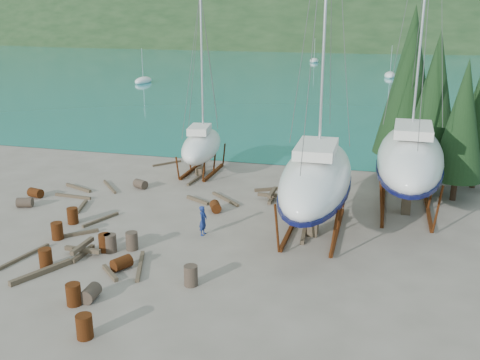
% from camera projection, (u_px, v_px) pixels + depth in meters
% --- Properties ---
extents(ground, '(600.00, 600.00, 0.00)m').
position_uv_depth(ground, '(178.00, 239.00, 26.96)').
color(ground, '#6A5F54').
rests_on(ground, ground).
extents(bay_water, '(700.00, 700.00, 0.00)m').
position_uv_depth(bay_water, '(374.00, 35.00, 317.51)').
color(bay_water, teal).
rests_on(bay_water, ground).
extents(far_hill, '(800.00, 360.00, 110.00)m').
position_uv_depth(far_hill, '(374.00, 35.00, 322.12)').
color(far_hill, black).
rests_on(far_hill, ground).
extents(far_house_left, '(6.60, 5.60, 5.60)m').
position_uv_depth(far_house_left, '(213.00, 37.00, 216.45)').
color(far_house_left, beige).
rests_on(far_house_left, ground).
extents(far_house_center, '(6.60, 5.60, 5.60)m').
position_uv_depth(far_house_center, '(311.00, 38.00, 206.39)').
color(far_house_center, beige).
rests_on(far_house_center, ground).
extents(far_house_right, '(6.60, 5.60, 5.60)m').
position_uv_depth(far_house_right, '(449.00, 39.00, 193.81)').
color(far_house_right, beige).
rests_on(far_house_right, ground).
extents(cypress_near_right, '(3.60, 3.60, 10.00)m').
position_uv_depth(cypress_near_right, '(434.00, 100.00, 33.19)').
color(cypress_near_right, black).
rests_on(cypress_near_right, ground).
extents(cypress_mid_right, '(3.06, 3.06, 8.50)m').
position_uv_depth(cypress_mid_right, '(462.00, 120.00, 31.22)').
color(cypress_mid_right, black).
rests_on(cypress_mid_right, ground).
extents(cypress_back_left, '(4.14, 4.14, 11.50)m').
position_uv_depth(cypress_back_left, '(409.00, 81.00, 35.16)').
color(cypress_back_left, black).
rests_on(cypress_back_left, ground).
extents(moored_boat_left, '(2.00, 5.00, 6.05)m').
position_uv_depth(moored_boat_left, '(143.00, 81.00, 89.74)').
color(moored_boat_left, silver).
rests_on(moored_boat_left, ground).
extents(moored_boat_mid, '(2.00, 5.00, 6.05)m').
position_uv_depth(moored_boat_mid, '(390.00, 75.00, 98.12)').
color(moored_boat_mid, silver).
rests_on(moored_boat_mid, ground).
extents(moored_boat_far, '(2.00, 5.00, 6.05)m').
position_uv_depth(moored_boat_far, '(314.00, 61.00, 130.32)').
color(moored_boat_far, silver).
rests_on(moored_boat_far, ground).
extents(large_sailboat_near, '(3.56, 11.71, 18.38)m').
position_uv_depth(large_sailboat_near, '(317.00, 176.00, 27.16)').
color(large_sailboat_near, silver).
rests_on(large_sailboat_near, ground).
extents(large_sailboat_far, '(3.94, 12.42, 19.49)m').
position_uv_depth(large_sailboat_far, '(410.00, 156.00, 30.14)').
color(large_sailboat_far, silver).
rests_on(large_sailboat_far, ground).
extents(small_sailboat_shore, '(3.59, 8.04, 12.40)m').
position_uv_depth(small_sailboat_shore, '(202.00, 145.00, 37.70)').
color(small_sailboat_shore, silver).
rests_on(small_sailboat_shore, ground).
extents(worker, '(0.41, 0.59, 1.57)m').
position_uv_depth(worker, '(203.00, 220.00, 27.23)').
color(worker, navy).
rests_on(worker, ground).
extents(drum_0, '(0.58, 0.58, 0.88)m').
position_uv_depth(drum_0, '(57.00, 231.00, 26.80)').
color(drum_0, '#603210').
rests_on(drum_0, ground).
extents(drum_1, '(0.64, 0.92, 0.58)m').
position_uv_depth(drum_1, '(91.00, 293.00, 21.07)').
color(drum_1, '#2D2823').
rests_on(drum_1, ground).
extents(drum_2, '(0.99, 0.76, 0.58)m').
position_uv_depth(drum_2, '(36.00, 193.00, 33.05)').
color(drum_2, '#603210').
rests_on(drum_2, ground).
extents(drum_3, '(0.58, 0.58, 0.88)m').
position_uv_depth(drum_3, '(74.00, 294.00, 20.67)').
color(drum_3, '#603210').
rests_on(drum_3, ground).
extents(drum_5, '(0.58, 0.58, 0.88)m').
position_uv_depth(drum_5, '(110.00, 243.00, 25.35)').
color(drum_5, '#2D2823').
rests_on(drum_5, ground).
extents(drum_6, '(0.91, 1.05, 0.58)m').
position_uv_depth(drum_6, '(215.00, 207.00, 30.65)').
color(drum_6, '#603210').
rests_on(drum_6, ground).
extents(drum_7, '(0.58, 0.58, 0.88)m').
position_uv_depth(drum_7, '(84.00, 327.00, 18.53)').
color(drum_7, '#603210').
rests_on(drum_7, ground).
extents(drum_8, '(0.58, 0.58, 0.88)m').
position_uv_depth(drum_8, '(73.00, 216.00, 28.84)').
color(drum_8, '#603210').
rests_on(drum_8, ground).
extents(drum_9, '(1.04, 0.90, 0.58)m').
position_uv_depth(drum_9, '(141.00, 184.00, 34.79)').
color(drum_9, '#2D2823').
rests_on(drum_9, ground).
extents(drum_10, '(0.58, 0.58, 0.88)m').
position_uv_depth(drum_10, '(105.00, 243.00, 25.39)').
color(drum_10, '#603210').
rests_on(drum_10, ground).
extents(drum_12, '(0.91, 1.05, 0.58)m').
position_uv_depth(drum_12, '(122.00, 263.00, 23.65)').
color(drum_12, '#603210').
rests_on(drum_12, ground).
extents(drum_13, '(0.58, 0.58, 0.88)m').
position_uv_depth(drum_13, '(46.00, 258.00, 23.77)').
color(drum_13, '#603210').
rests_on(drum_13, ground).
extents(drum_15, '(1.01, 0.81, 0.58)m').
position_uv_depth(drum_15, '(25.00, 202.00, 31.35)').
color(drum_15, '#2D2823').
rests_on(drum_15, ground).
extents(drum_16, '(0.58, 0.58, 0.88)m').
position_uv_depth(drum_16, '(132.00, 241.00, 25.60)').
color(drum_16, '#2D2823').
rests_on(drum_16, ground).
extents(drum_17, '(0.58, 0.58, 0.88)m').
position_uv_depth(drum_17, '(191.00, 276.00, 22.18)').
color(drum_17, '#2D2823').
rests_on(drum_17, ground).
extents(timber_0, '(1.62, 1.97, 0.14)m').
position_uv_depth(timber_0, '(167.00, 163.00, 40.51)').
color(timber_0, brown).
rests_on(timber_0, ground).
extents(timber_1, '(0.36, 2.08, 0.19)m').
position_uv_depth(timber_1, '(304.00, 235.00, 27.16)').
color(timber_1, brown).
rests_on(timber_1, ground).
extents(timber_2, '(2.35, 1.10, 0.19)m').
position_uv_depth(timber_2, '(78.00, 188.00, 34.67)').
color(timber_2, brown).
rests_on(timber_2, ground).
extents(timber_3, '(0.75, 3.12, 0.15)m').
position_uv_depth(timber_3, '(23.00, 257.00, 24.73)').
color(timber_3, brown).
rests_on(timber_3, ground).
extents(timber_4, '(0.76, 2.06, 0.17)m').
position_uv_depth(timber_4, '(82.00, 206.00, 31.28)').
color(timber_4, brown).
rests_on(timber_4, ground).
extents(timber_5, '(1.16, 2.74, 0.16)m').
position_uv_depth(timber_5, '(140.00, 266.00, 23.84)').
color(timber_5, brown).
rests_on(timber_5, ground).
extents(timber_6, '(1.63, 1.03, 0.19)m').
position_uv_depth(timber_6, '(268.00, 189.00, 34.36)').
color(timber_6, brown).
rests_on(timber_6, ground).
extents(timber_7, '(1.29, 1.20, 0.17)m').
position_uv_depth(timber_7, '(110.00, 273.00, 23.18)').
color(timber_7, brown).
rests_on(timber_7, ground).
extents(timber_8, '(1.74, 1.10, 0.19)m').
position_uv_depth(timber_8, '(198.00, 200.00, 32.33)').
color(timber_8, brown).
rests_on(timber_8, ground).
extents(timber_9, '(0.32, 2.71, 0.15)m').
position_uv_depth(timber_9, '(196.00, 179.00, 36.51)').
color(timber_9, brown).
rests_on(timber_9, ground).
extents(timber_10, '(2.26, 2.03, 0.16)m').
position_uv_depth(timber_10, '(225.00, 199.00, 32.57)').
color(timber_10, brown).
rests_on(timber_10, ground).
extents(timber_11, '(0.98, 2.38, 0.15)m').
position_uv_depth(timber_11, '(101.00, 220.00, 29.27)').
color(timber_11, brown).
rests_on(timber_11, ground).
extents(timber_12, '(1.78, 1.67, 0.17)m').
position_uv_depth(timber_12, '(76.00, 234.00, 27.32)').
color(timber_12, brown).
rests_on(timber_12, ground).
extents(timber_15, '(2.06, 2.24, 0.15)m').
position_uv_depth(timber_15, '(110.00, 187.00, 34.98)').
color(timber_15, brown).
rests_on(timber_15, ground).
extents(timber_16, '(1.43, 2.71, 0.23)m').
position_uv_depth(timber_16, '(41.00, 272.00, 23.18)').
color(timber_16, brown).
rests_on(timber_16, ground).
extents(timber_17, '(2.53, 0.33, 0.16)m').
position_uv_depth(timber_17, '(73.00, 196.00, 33.06)').
color(timber_17, brown).
rests_on(timber_17, ground).
extents(timber_pile_fore, '(1.80, 1.80, 0.60)m').
position_uv_depth(timber_pile_fore, '(83.00, 250.00, 24.97)').
color(timber_pile_fore, brown).
rests_on(timber_pile_fore, ground).
extents(timber_pile_aft, '(1.80, 1.80, 0.60)m').
position_uv_depth(timber_pile_aft, '(272.00, 195.00, 32.55)').
color(timber_pile_aft, brown).
rests_on(timber_pile_aft, ground).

